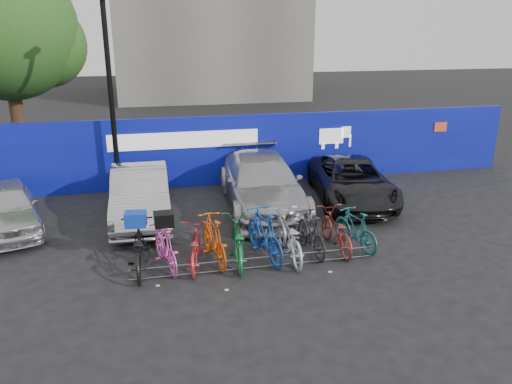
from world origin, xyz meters
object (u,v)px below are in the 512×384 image
object	(u,v)px
car_3	(352,181)
bike_3	(214,239)
car_2	(262,183)
tree	(12,32)
bike_rack	(256,263)
bike_9	(355,229)
car_1	(140,194)
bike_8	(336,231)
lamppost	(111,95)
bike_6	(289,236)
car_0	(6,207)
bike_1	(165,247)
bike_0	(138,248)
bike_7	(311,233)
bike_2	(194,248)
bike_5	(264,235)
bike_4	(237,241)

from	to	relation	value
car_3	bike_3	xyz separation A→B (m)	(-4.82, -3.36, -0.09)
car_2	tree	bearing A→B (deg)	142.59
bike_rack	bike_9	world-z (taller)	bike_9
car_1	car_3	size ratio (longest dim) A/B	0.94
tree	bike_rack	size ratio (longest dim) A/B	1.39
car_3	bike_8	bearing A→B (deg)	-109.06
lamppost	car_1	distance (m)	3.44
bike_6	bike_9	distance (m)	1.78
car_0	bike_6	size ratio (longest dim) A/B	1.86
lamppost	bike_1	size ratio (longest dim) A/B	3.57
tree	lamppost	world-z (taller)	tree
bike_0	car_2	bearing A→B (deg)	-136.14
lamppost	bike_3	distance (m)	6.48
car_2	bike_1	size ratio (longest dim) A/B	3.17
car_3	bike_7	xyz separation A→B (m)	(-2.46, -3.39, -0.14)
bike_7	bike_9	distance (m)	1.16
lamppost	bike_0	bearing A→B (deg)	-83.50
lamppost	bike_1	world-z (taller)	lamppost
bike_0	bike_2	xyz separation A→B (m)	(1.25, -0.06, -0.08)
tree	bike_7	xyz separation A→B (m)	(8.27, -10.08, -4.55)
bike_rack	car_3	world-z (taller)	car_3
bike_5	bike_0	bearing A→B (deg)	-10.52
tree	bike_5	distance (m)	13.16
bike_2	tree	bearing A→B (deg)	-52.49
car_3	bike_6	xyz separation A→B (m)	(-3.07, -3.54, -0.11)
lamppost	bike_2	xyz separation A→B (m)	(1.87, -5.53, -2.82)
bike_5	bike_6	xyz separation A→B (m)	(0.56, -0.09, -0.06)
bike_1	lamppost	bearing A→B (deg)	-90.75
car_3	car_1	bearing A→B (deg)	-169.05
bike_4	bike_7	size ratio (longest dim) A/B	1.16
car_2	bike_9	bearing A→B (deg)	-61.29
car_1	bike_2	size ratio (longest dim) A/B	2.57
car_0	car_1	world-z (taller)	car_1
car_0	car_2	distance (m)	7.09
lamppost	bike_3	size ratio (longest dim) A/B	3.26
car_1	car_2	distance (m)	3.57
bike_5	bike_8	distance (m)	1.82
lamppost	car_1	bearing A→B (deg)	-72.53
bike_rack	bike_6	distance (m)	1.05
car_2	car_0	bearing A→B (deg)	-174.77
bike_7	bike_8	size ratio (longest dim) A/B	0.91
car_0	car_1	bearing A→B (deg)	-15.19
car_1	bike_8	world-z (taller)	car_1
bike_3	bike_6	distance (m)	1.75
bike_0	bike_6	world-z (taller)	bike_6
bike_4	bike_3	bearing A→B (deg)	-9.83
car_1	bike_1	xyz separation A→B (m)	(0.53, -3.26, -0.22)
bike_7	bike_2	bearing A→B (deg)	-1.35
lamppost	car_2	xyz separation A→B (m)	(4.26, -2.07, -2.49)
bike_rack	bike_2	distance (m)	1.44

